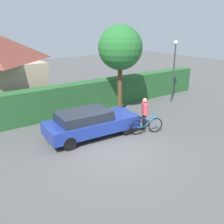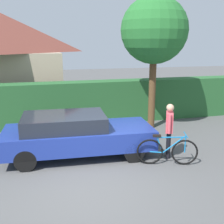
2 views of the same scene
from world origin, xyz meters
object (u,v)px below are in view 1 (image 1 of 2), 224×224
Objects in this scene: person_rider at (144,111)px; street_lamp at (174,63)px; bicycle at (146,126)px; parked_car_near at (90,122)px; tree_kerbside at (120,48)px.

street_lamp is (4.84, 2.51, 1.70)m from person_rider.
person_rider is (0.26, 0.46, 0.56)m from bicycle.
street_lamp is (5.10, 2.97, 2.25)m from bicycle.
person_rider reaches higher than parked_car_near.
person_rider is at bearing -17.50° from parked_car_near.
bicycle is at bearing -105.59° from tree_kerbside.
bicycle is 4.88m from tree_kerbside.
person_rider is at bearing 60.68° from bicycle.
person_rider reaches higher than bicycle.
tree_kerbside reaches higher than person_rider.
parked_car_near is at bearing -167.45° from street_lamp.
bicycle is 1.01× the size of person_rider.
tree_kerbside is (3.35, 2.10, 3.08)m from parked_car_near.
bicycle is 0.40× the size of street_lamp.
parked_car_near is 5.01m from tree_kerbside.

